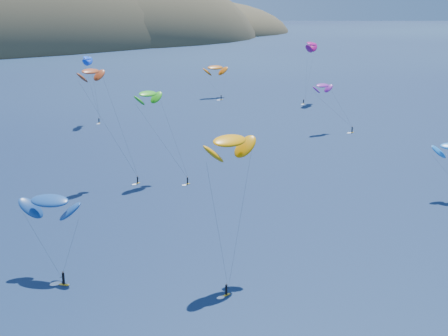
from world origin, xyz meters
name	(u,v)px	position (x,y,z in m)	size (l,w,h in m)	color
kitesurfer_2	(230,141)	(-20.12, 56.08, 21.36)	(11.67, 10.64, 24.14)	gold
kitesurfer_3	(148,94)	(-5.83, 109.26, 20.47)	(9.68, 13.04, 22.78)	gold
kitesurfer_4	(87,58)	(9.51, 180.97, 22.02)	(7.83, 8.87, 24.35)	gold
kitesurfer_6	(323,86)	(65.09, 124.82, 14.75)	(11.05, 9.70, 16.93)	gold
kitesurfer_8	(311,44)	(100.71, 169.40, 23.42)	(12.70, 10.25, 26.49)	gold
kitesurfer_9	(91,72)	(-17.42, 114.75, 25.93)	(11.76, 11.39, 28.14)	gold
kitesurfer_10	(50,201)	(-43.45, 72.17, 11.71)	(9.96, 12.31, 14.48)	gold
kitesurfer_11	(215,68)	(76.19, 202.40, 12.44)	(11.55, 12.40, 15.55)	gold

